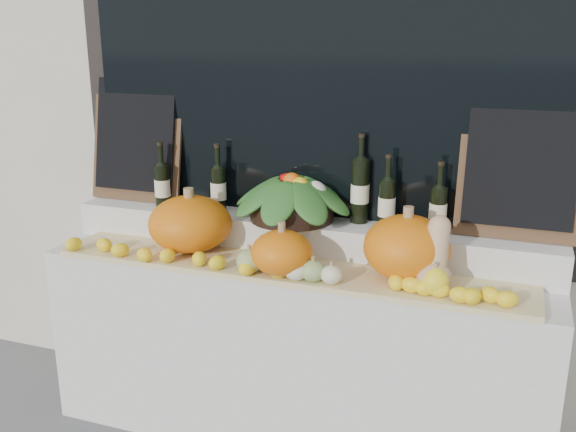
{
  "coord_description": "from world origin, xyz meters",
  "views": [
    {
      "loc": [
        0.89,
        -1.03,
        1.91
      ],
      "look_at": [
        0.0,
        1.45,
        1.12
      ],
      "focal_mm": 40.0,
      "sensor_mm": 36.0,
      "label": 1
    }
  ],
  "objects": [
    {
      "name": "wine_bottle_tall",
      "position": [
        0.25,
        1.72,
        1.19
      ],
      "size": [
        0.08,
        0.08,
        0.41
      ],
      "color": "black",
      "rests_on": "rear_tier"
    },
    {
      "name": "rear_tier",
      "position": [
        0.0,
        1.68,
        0.96
      ],
      "size": [
        2.3,
        0.25,
        0.16
      ],
      "primitive_type": "cube",
      "color": "silver",
      "rests_on": "display_sill"
    },
    {
      "name": "wine_bottle_near_left",
      "position": [
        -0.45,
        1.69,
        1.15
      ],
      "size": [
        0.08,
        0.08,
        0.32
      ],
      "color": "black",
      "rests_on": "rear_tier"
    },
    {
      "name": "wine_bottle_near_right",
      "position": [
        0.38,
        1.67,
        1.16
      ],
      "size": [
        0.08,
        0.08,
        0.33
      ],
      "color": "black",
      "rests_on": "rear_tier"
    },
    {
      "name": "wine_bottle_far_left",
      "position": [
        -0.73,
        1.65,
        1.15
      ],
      "size": [
        0.08,
        0.08,
        0.32
      ],
      "color": "black",
      "rests_on": "rear_tier"
    },
    {
      "name": "produce_bowl",
      "position": [
        -0.06,
        1.66,
        1.15
      ],
      "size": [
        0.59,
        0.59,
        0.23
      ],
      "color": "black",
      "rests_on": "rear_tier"
    },
    {
      "name": "display_sill",
      "position": [
        0.0,
        1.52,
        0.44
      ],
      "size": [
        2.3,
        0.55,
        0.88
      ],
      "primitive_type": "cube",
      "color": "silver",
      "rests_on": "ground"
    },
    {
      "name": "butternut_squash",
      "position": [
        0.64,
        1.38,
        1.03
      ],
      "size": [
        0.14,
        0.2,
        0.29
      ],
      "color": "tan",
      "rests_on": "straw_bedding"
    },
    {
      "name": "decorative_gourds",
      "position": [
        0.16,
        1.29,
        0.96
      ],
      "size": [
        0.87,
        0.15,
        0.15
      ],
      "color": "#356A20",
      "rests_on": "straw_bedding"
    },
    {
      "name": "chalkboard_right",
      "position": [
        0.92,
        1.74,
        1.36
      ],
      "size": [
        0.5,
        0.15,
        0.61
      ],
      "rotation": [
        -0.19,
        0.0,
        0.0
      ],
      "color": "#4C331E",
      "rests_on": "rear_tier"
    },
    {
      "name": "straw_bedding",
      "position": [
        0.0,
        1.4,
        0.89
      ],
      "size": [
        2.1,
        0.32,
        0.02
      ],
      "primitive_type": "cube",
      "color": "tan",
      "rests_on": "display_sill"
    },
    {
      "name": "lemon_heap",
      "position": [
        0.0,
        1.29,
        0.94
      ],
      "size": [
        2.2,
        0.16,
        0.06
      ],
      "primitive_type": null,
      "color": "yellow",
      "rests_on": "straw_bedding"
    },
    {
      "name": "pumpkin_center",
      "position": [
        0.02,
        1.32,
        1.0
      ],
      "size": [
        0.3,
        0.3,
        0.19
      ],
      "primitive_type": "ellipsoid",
      "rotation": [
        0.0,
        0.0,
        0.19
      ],
      "color": "orange",
      "rests_on": "straw_bedding"
    },
    {
      "name": "wine_bottle_far_right",
      "position": [
        0.6,
        1.68,
        1.15
      ],
      "size": [
        0.08,
        0.08,
        0.32
      ],
      "color": "black",
      "rests_on": "rear_tier"
    },
    {
      "name": "chalkboard_left",
      "position": [
        -0.92,
        1.74,
        1.36
      ],
      "size": [
        0.5,
        0.15,
        0.61
      ],
      "rotation": [
        -0.19,
        0.0,
        0.0
      ],
      "color": "#4C331E",
      "rests_on": "rear_tier"
    },
    {
      "name": "pumpkin_right",
      "position": [
        0.51,
        1.46,
        1.04
      ],
      "size": [
        0.44,
        0.44,
        0.26
      ],
      "primitive_type": "ellipsoid",
      "rotation": [
        0.0,
        0.0,
        0.29
      ],
      "color": "orange",
      "rests_on": "straw_bedding"
    },
    {
      "name": "pumpkin_left",
      "position": [
        -0.48,
        1.46,
        1.03
      ],
      "size": [
        0.39,
        0.39,
        0.26
      ],
      "primitive_type": "ellipsoid",
      "rotation": [
        0.0,
        0.0,
        -0.03
      ],
      "color": "orange",
      "rests_on": "straw_bedding"
    }
  ]
}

